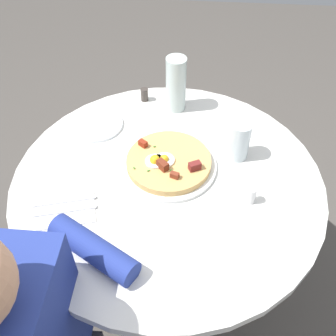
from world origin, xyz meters
The scene contains 12 objects.
ground_plane centered at (0.00, 0.00, 0.00)m, with size 6.00×6.00×0.00m, color #4C4742.
dining_table centered at (0.00, 0.00, 0.57)m, with size 0.96×0.96×0.75m.
pizza_plate centered at (0.05, 0.00, 0.76)m, with size 0.30×0.30×0.01m, color white.
breakfast_pizza centered at (0.05, 0.00, 0.78)m, with size 0.27×0.27×0.05m.
bread_plate centered at (0.23, 0.27, 0.76)m, with size 0.18×0.18×0.01m, color white.
napkin centered at (-0.14, 0.29, 0.76)m, with size 0.17×0.14×0.00m, color white.
fork centered at (-0.12, 0.29, 0.76)m, with size 0.18×0.01×0.01m, color silver.
knife centered at (-0.15, 0.28, 0.76)m, with size 0.18×0.01×0.01m, color silver.
water_glass centered at (0.12, -0.22, 0.82)m, with size 0.07×0.07×0.13m, color silver.
water_bottle centered at (0.35, 0.00, 0.86)m, with size 0.07×0.07×0.20m, color silver.
salt_shaker centered at (-0.07, -0.25, 0.78)m, with size 0.03×0.03×0.06m, color white.
pepper_shaker centered at (0.39, 0.12, 0.78)m, with size 0.03×0.03×0.05m, color #3F3833.
Camera 1 is at (-0.81, -0.07, 1.66)m, focal length 42.20 mm.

